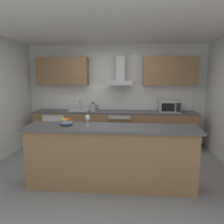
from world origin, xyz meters
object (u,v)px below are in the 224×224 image
Objects in this scene: microwave at (169,106)px; wine_glass at (88,118)px; range_hood at (121,76)px; oven at (120,128)px; sink at (79,110)px; fruit_bowl at (66,122)px; kettle at (93,107)px; refrigerator at (57,128)px.

microwave is 2.64m from wine_glass.
range_hood is at bearing 79.89° from wine_glass.
oven is 1.60× the size of sink.
wine_glass reaches higher than fruit_bowl.
oven is 0.88m from kettle.
range_hood reaches higher than kettle.
sink is at bearing 179.40° from oven.
fruit_bowl is (-0.75, -2.11, 0.57)m from oven.
wine_glass reaches higher than refrigerator.
range_hood is 2.48m from fruit_bowl.
microwave is at bearing 0.17° from kettle.
range_hood is at bearing 71.51° from fruit_bowl.
fruit_bowl is (-0.06, -2.08, 0.03)m from kettle.
range_hood reaches higher than sink.
sink is 1.36m from range_hood.
range_hood is at bearing 6.43° from sink.
microwave is at bearing -0.50° from refrigerator.
sink is (-2.27, 0.04, -0.12)m from microwave.
oven is 2.77× the size of kettle.
oven is 3.64× the size of fruit_bowl.
wine_glass is at bearing -0.62° from fruit_bowl.
microwave is 2.27× the size of fruit_bowl.
wine_glass is (1.24, -2.12, 0.69)m from refrigerator.
range_hood reaches higher than oven.
kettle is at bearing -179.83° from microwave.
range_hood reaches higher than wine_glass.
kettle is 2.11m from wine_glass.
range_hood is (1.05, 0.12, 0.86)m from sink.
range_hood is at bearing 90.00° from oven.
oven is 1.15m from sink.
kettle is 0.40× the size of range_hood.
oven is 1.11× the size of range_hood.
sink is (0.59, 0.01, 0.50)m from refrigerator.
sink is at bearing 172.95° from kettle.
range_hood reaches higher than microwave.
oven is 2.25m from wine_glass.
range_hood reaches higher than fruit_bowl.
range_hood is at bearing 172.63° from microwave.
kettle is (0.36, -0.04, 0.08)m from sink.
fruit_bowl reaches higher than refrigerator.
kettle reaches higher than refrigerator.
fruit_bowl is at bearing -108.49° from range_hood.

